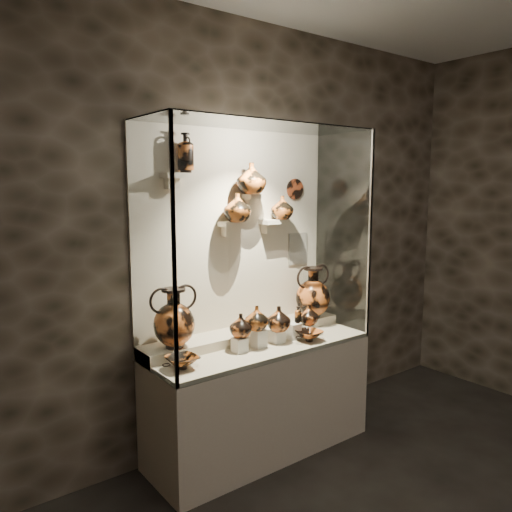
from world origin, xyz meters
The scene contains 35 objects.
wall_back centered at (0.00, 2.50, 1.60)m, with size 5.00×0.02×3.20m, color #2D261C.
plinth centered at (0.00, 2.18, 0.40)m, with size 1.70×0.60×0.80m, color beige.
front_tier centered at (0.00, 2.18, 0.82)m, with size 1.68×0.58×0.03m, color #BDAD92.
rear_tier centered at (0.00, 2.35, 0.85)m, with size 1.70×0.25×0.10m, color #BDAD92.
back_panel centered at (0.00, 2.50, 1.60)m, with size 1.70×0.03×1.60m, color beige.
glass_front centered at (0.00, 1.88, 1.60)m, with size 1.70×0.01×1.60m, color white.
glass_left centered at (-0.85, 2.18, 1.60)m, with size 0.01×0.60×1.60m, color white.
glass_right centered at (0.85, 2.18, 1.60)m, with size 0.01×0.60×1.60m, color white.
glass_top centered at (0.00, 2.18, 2.40)m, with size 1.70×0.60×0.01m, color white.
frame_post_left centered at (-0.84, 1.89, 1.60)m, with size 0.02×0.02×1.60m, color gray.
frame_post_right centered at (0.84, 1.89, 1.60)m, with size 0.02×0.02×1.60m, color gray.
pedestal_a centered at (-0.22, 2.13, 0.88)m, with size 0.09×0.09×0.10m, color silver.
pedestal_b centered at (-0.05, 2.13, 0.90)m, with size 0.09×0.09×0.13m, color silver.
pedestal_c centered at (0.12, 2.13, 0.88)m, with size 0.09×0.09×0.09m, color silver.
pedestal_d centered at (0.28, 2.13, 0.89)m, with size 0.09×0.09×0.12m, color silver.
pedestal_e centered at (0.42, 2.13, 0.87)m, with size 0.09×0.09×0.08m, color silver.
bracket_ul centered at (-0.55, 2.42, 2.05)m, with size 0.14×0.12×0.04m, color beige.
bracket_ca centered at (-0.10, 2.42, 1.70)m, with size 0.14×0.12×0.04m, color beige.
bracket_cb centered at (0.10, 2.42, 1.90)m, with size 0.10×0.12×0.04m, color beige.
bracket_cc centered at (0.28, 2.42, 1.70)m, with size 0.14×0.12×0.04m, color beige.
amphora_left centered at (-0.63, 2.31, 1.11)m, with size 0.33×0.33×0.41m, color #BB5A23, non-canonical shape.
amphora_right centered at (0.64, 2.30, 1.11)m, with size 0.34×0.34×0.42m, color #BB5A23, non-canonical shape.
jug_a centered at (-0.20, 2.15, 1.01)m, with size 0.16×0.16×0.17m, color #BB5A23.
jug_b centered at (-0.07, 2.13, 1.05)m, with size 0.17×0.17×0.18m, color #A8521D.
jug_c centered at (0.13, 2.12, 1.01)m, with size 0.18×0.18×0.19m, color #BB5A23.
jug_e centered at (0.44, 2.13, 0.99)m, with size 0.15×0.15×0.16m, color #BB5A23.
lekythos_small centered at (0.32, 2.12, 1.02)m, with size 0.06×0.06×0.14m, color #A8521D, non-canonical shape.
kylix_left centered at (-0.70, 2.09, 0.88)m, with size 0.25×0.21×0.10m, color #A8521D, non-canonical shape.
kylix_right centered at (0.33, 2.01, 0.88)m, with size 0.24×0.21×0.10m, color #BB5A23, non-canonical shape.
lekythos_tall centered at (-0.46, 2.41, 2.22)m, with size 0.12×0.12×0.30m, color #BB5A23, non-canonical shape.
ovoid_vase_a centered at (-0.06, 2.37, 1.82)m, with size 0.20×0.20×0.21m, color #A8521D.
ovoid_vase_b centered at (0.06, 2.36, 2.03)m, with size 0.22×0.22×0.23m, color #A8521D.
ovoid_vase_c centered at (0.37, 2.38, 1.81)m, with size 0.18×0.18×0.18m, color #A8521D.
wall_plate centered at (0.58, 2.47, 1.95)m, with size 0.17×0.17×0.02m, color #913A1C.
info_placard centered at (0.62, 2.47, 1.46)m, with size 0.20×0.01×0.27m, color beige.
Camera 1 is at (-2.16, -0.61, 2.00)m, focal length 35.00 mm.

